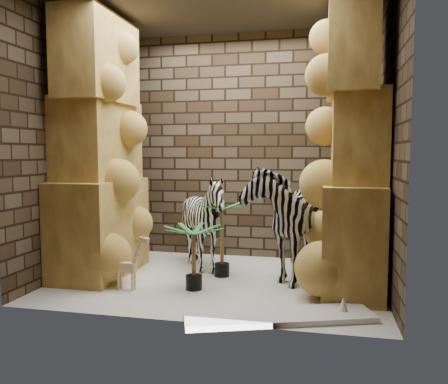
% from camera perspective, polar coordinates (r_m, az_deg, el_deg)
% --- Properties ---
extents(floor, '(3.50, 3.50, 0.00)m').
position_cam_1_polar(floor, '(5.10, -0.89, -11.12)').
color(floor, silver).
rests_on(floor, ground).
extents(ceiling, '(3.50, 3.50, 0.00)m').
position_cam_1_polar(ceiling, '(5.16, -0.93, 22.87)').
color(ceiling, '#37312B').
rests_on(ceiling, ground).
extents(wall_back, '(3.50, 0.00, 3.50)m').
position_cam_1_polar(wall_back, '(6.13, 1.80, 5.76)').
color(wall_back, black).
rests_on(wall_back, ground).
extents(wall_front, '(3.50, 0.00, 3.50)m').
position_cam_1_polar(wall_front, '(3.70, -5.41, 6.27)').
color(wall_front, black).
rests_on(wall_front, ground).
extents(wall_left, '(0.00, 3.00, 3.00)m').
position_cam_1_polar(wall_left, '(5.58, -18.77, 5.58)').
color(wall_left, black).
rests_on(wall_left, ground).
extents(wall_right, '(0.00, 3.00, 3.00)m').
position_cam_1_polar(wall_right, '(4.81, 19.91, 5.69)').
color(wall_right, black).
rests_on(wall_right, ground).
extents(rock_pillar_left, '(0.68, 1.30, 3.00)m').
position_cam_1_polar(rock_pillar_left, '(5.40, -15.58, 5.69)').
color(rock_pillar_left, '#D6B856').
rests_on(rock_pillar_left, floor).
extents(rock_pillar_right, '(0.58, 1.25, 3.00)m').
position_cam_1_polar(rock_pillar_right, '(4.78, 15.97, 5.80)').
color(rock_pillar_right, '#D6B856').
rests_on(rock_pillar_right, floor).
extents(zebra_right, '(0.85, 1.36, 1.51)m').
position_cam_1_polar(zebra_right, '(5.22, 7.85, -2.32)').
color(zebra_right, white).
rests_on(zebra_right, floor).
extents(zebra_left, '(1.12, 1.30, 1.04)m').
position_cam_1_polar(zebra_left, '(5.43, -2.54, -4.50)').
color(zebra_left, white).
rests_on(zebra_left, floor).
extents(giraffe_toy, '(0.32, 0.12, 0.61)m').
position_cam_1_polar(giraffe_toy, '(4.82, -12.25, -8.49)').
color(giraffe_toy, '#EBC28D').
rests_on(giraffe_toy, floor).
extents(palm_front, '(0.36, 0.36, 0.87)m').
position_cam_1_polar(palm_front, '(5.18, -0.26, -5.92)').
color(palm_front, '#1E6122').
rests_on(palm_front, floor).
extents(palm_back, '(0.36, 0.36, 0.68)m').
position_cam_1_polar(palm_back, '(4.72, -3.84, -8.21)').
color(palm_back, '#1E6122').
rests_on(palm_back, floor).
extents(surfboard, '(1.65, 0.91, 0.05)m').
position_cam_1_polar(surfboard, '(4.01, 7.02, -15.35)').
color(surfboard, white).
rests_on(surfboard, floor).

